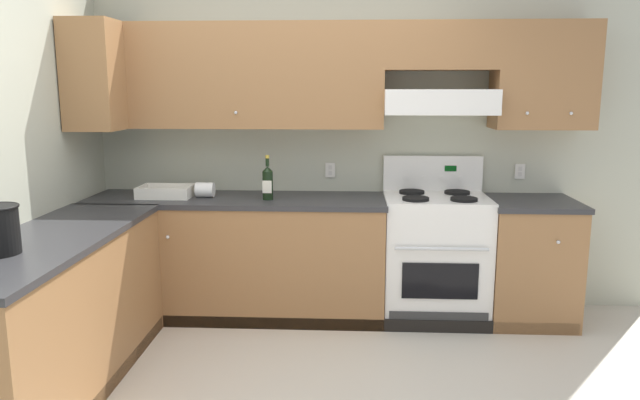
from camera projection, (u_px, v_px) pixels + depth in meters
name	position (u px, v px, depth m)	size (l,w,h in m)	color
ground_plane	(275.00, 396.00, 3.39)	(7.04, 7.04, 0.00)	beige
wall_back	(349.00, 119.00, 4.59)	(4.68, 0.57, 2.55)	#B7BAA3
wall_left	(3.00, 155.00, 3.45)	(0.47, 4.00, 2.55)	#B7BAA3
counter_back_run	(301.00, 258.00, 4.52)	(3.60, 0.65, 0.91)	olive
counter_left_run	(55.00, 316.00, 3.37)	(0.63, 1.91, 0.91)	olive
stove	(435.00, 256.00, 4.48)	(0.76, 0.62, 1.20)	white
wine_bottle	(268.00, 182.00, 4.36)	(0.08, 0.08, 0.33)	black
bowl	(166.00, 193.00, 4.49)	(0.39, 0.28, 0.08)	white
paper_towel_roll	(205.00, 190.00, 4.47)	(0.14, 0.11, 0.11)	white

